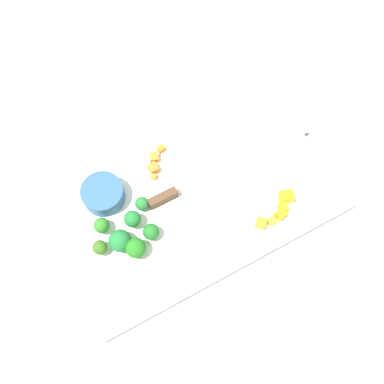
# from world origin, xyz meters

# --- Properties ---
(ground_plane) EXTENTS (4.00, 4.00, 0.00)m
(ground_plane) POSITION_xyz_m (0.00, 0.00, 0.00)
(ground_plane) COLOR gray
(cutting_board) EXTENTS (0.50, 0.32, 0.01)m
(cutting_board) POSITION_xyz_m (0.00, 0.00, 0.01)
(cutting_board) COLOR white
(cutting_board) RESTS_ON ground_plane
(prep_bowl) EXTENTS (0.08, 0.08, 0.04)m
(prep_bowl) POSITION_xyz_m (0.14, -0.07, 0.03)
(prep_bowl) COLOR #2E5891
(prep_bowl) RESTS_ON cutting_board
(chef_knife) EXTENTS (0.34, 0.02, 0.02)m
(chef_knife) POSITION_xyz_m (-0.03, -0.01, 0.02)
(chef_knife) COLOR silver
(chef_knife) RESTS_ON cutting_board
(carrot_dice_0) EXTENTS (0.02, 0.02, 0.01)m
(carrot_dice_0) POSITION_xyz_m (0.03, -0.10, 0.02)
(carrot_dice_0) COLOR orange
(carrot_dice_0) RESTS_ON cutting_board
(carrot_dice_1) EXTENTS (0.02, 0.02, 0.02)m
(carrot_dice_1) POSITION_xyz_m (0.04, -0.08, 0.02)
(carrot_dice_1) COLOR orange
(carrot_dice_1) RESTS_ON cutting_board
(carrot_dice_2) EXTENTS (0.01, 0.01, 0.01)m
(carrot_dice_2) POSITION_xyz_m (0.01, -0.11, 0.02)
(carrot_dice_2) COLOR orange
(carrot_dice_2) RESTS_ON cutting_board
(carrot_dice_3) EXTENTS (0.01, 0.01, 0.01)m
(carrot_dice_3) POSITION_xyz_m (0.05, -0.06, 0.02)
(carrot_dice_3) COLOR orange
(carrot_dice_3) RESTS_ON cutting_board
(pepper_dice_0) EXTENTS (0.02, 0.02, 0.02)m
(pepper_dice_0) POSITION_xyz_m (-0.12, 0.11, 0.02)
(pepper_dice_0) COLOR yellow
(pepper_dice_0) RESTS_ON cutting_board
(pepper_dice_1) EXTENTS (0.02, 0.02, 0.02)m
(pepper_dice_1) POSITION_xyz_m (-0.08, 0.11, 0.02)
(pepper_dice_1) COLOR yellow
(pepper_dice_1) RESTS_ON cutting_board
(pepper_dice_2) EXTENTS (0.01, 0.02, 0.01)m
(pepper_dice_2) POSITION_xyz_m (-0.13, 0.10, 0.02)
(pepper_dice_2) COLOR yellow
(pepper_dice_2) RESTS_ON cutting_board
(pepper_dice_3) EXTENTS (0.03, 0.03, 0.02)m
(pepper_dice_3) POSITION_xyz_m (-0.14, 0.09, 0.02)
(pepper_dice_3) COLOR yellow
(pepper_dice_3) RESTS_ON cutting_board
(pepper_dice_4) EXTENTS (0.01, 0.01, 0.01)m
(pepper_dice_4) POSITION_xyz_m (-0.10, 0.11, 0.02)
(pepper_dice_4) COLOR yellow
(pepper_dice_4) RESTS_ON cutting_board
(broccoli_floret_0) EXTENTS (0.04, 0.04, 0.04)m
(broccoli_floret_0) POSITION_xyz_m (0.15, 0.03, 0.03)
(broccoli_floret_0) COLOR #8BBC56
(broccoli_floret_0) RESTS_ON cutting_board
(broccoli_floret_1) EXTENTS (0.04, 0.04, 0.04)m
(broccoli_floret_1) POSITION_xyz_m (0.13, 0.05, 0.03)
(broccoli_floret_1) COLOR #8BB45B
(broccoli_floret_1) RESTS_ON cutting_board
(broccoli_floret_2) EXTENTS (0.03, 0.03, 0.03)m
(broccoli_floret_2) POSITION_xyz_m (0.17, -0.02, 0.03)
(broccoli_floret_2) COLOR #94C25E
(broccoli_floret_2) RESTS_ON cutting_board
(broccoli_floret_3) EXTENTS (0.03, 0.03, 0.04)m
(broccoli_floret_3) POSITION_xyz_m (0.12, -0.00, 0.03)
(broccoli_floret_3) COLOR #8FBC60
(broccoli_floret_3) RESTS_ON cutting_board
(broccoli_floret_4) EXTENTS (0.02, 0.02, 0.03)m
(broccoli_floret_4) POSITION_xyz_m (0.09, -0.02, 0.03)
(broccoli_floret_4) COLOR #87AD55
(broccoli_floret_4) RESTS_ON cutting_board
(broccoli_floret_5) EXTENTS (0.03, 0.03, 0.03)m
(broccoli_floret_5) POSITION_xyz_m (0.10, 0.03, 0.03)
(broccoli_floret_5) COLOR #94AF68
(broccoli_floret_5) RESTS_ON cutting_board
(broccoli_floret_6) EXTENTS (0.03, 0.03, 0.03)m
(broccoli_floret_6) POSITION_xyz_m (0.19, 0.02, 0.03)
(broccoli_floret_6) COLOR #7FAC6A
(broccoli_floret_6) RESTS_ON cutting_board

